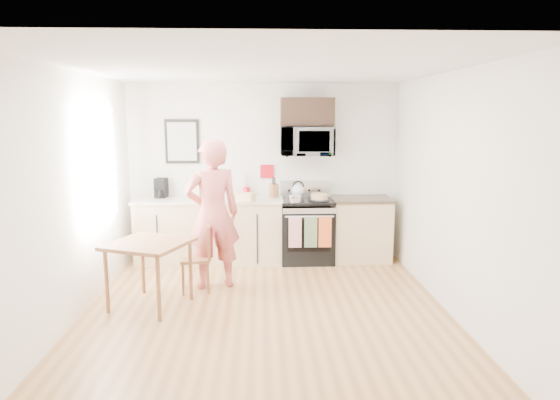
{
  "coord_description": "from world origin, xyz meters",
  "views": [
    {
      "loc": [
        -0.05,
        -5.16,
        2.13
      ],
      "look_at": [
        0.19,
        1.0,
        1.08
      ],
      "focal_mm": 32.0,
      "sensor_mm": 36.0,
      "label": 1
    }
  ],
  "objects_px": {
    "microwave": "(307,141)",
    "dining_table": "(149,249)",
    "range": "(307,232)",
    "person": "(213,214)",
    "cake": "(319,197)",
    "chair": "(204,248)"
  },
  "relations": [
    {
      "from": "range",
      "to": "microwave",
      "type": "bearing_deg",
      "value": 90.06
    },
    {
      "from": "microwave",
      "to": "cake",
      "type": "distance_m",
      "value": 0.83
    },
    {
      "from": "person",
      "to": "chair",
      "type": "xyz_separation_m",
      "value": [
        -0.1,
        -0.13,
        -0.39
      ]
    },
    {
      "from": "microwave",
      "to": "chair",
      "type": "xyz_separation_m",
      "value": [
        -1.37,
        -1.31,
        -1.22
      ]
    },
    {
      "from": "dining_table",
      "to": "chair",
      "type": "height_order",
      "value": "chair"
    },
    {
      "from": "range",
      "to": "dining_table",
      "type": "distance_m",
      "value": 2.59
    },
    {
      "from": "range",
      "to": "chair",
      "type": "bearing_deg",
      "value": -138.49
    },
    {
      "from": "microwave",
      "to": "dining_table",
      "type": "height_order",
      "value": "microwave"
    },
    {
      "from": "range",
      "to": "dining_table",
      "type": "bearing_deg",
      "value": -138.33
    },
    {
      "from": "range",
      "to": "cake",
      "type": "bearing_deg",
      "value": -34.39
    },
    {
      "from": "range",
      "to": "cake",
      "type": "distance_m",
      "value": 0.57
    },
    {
      "from": "microwave",
      "to": "person",
      "type": "height_order",
      "value": "microwave"
    },
    {
      "from": "dining_table",
      "to": "chair",
      "type": "relative_size",
      "value": 1.08
    },
    {
      "from": "range",
      "to": "dining_table",
      "type": "relative_size",
      "value": 1.29
    },
    {
      "from": "cake",
      "to": "dining_table",
      "type": "bearing_deg",
      "value": -142.48
    },
    {
      "from": "range",
      "to": "dining_table",
      "type": "height_order",
      "value": "range"
    },
    {
      "from": "range",
      "to": "cake",
      "type": "height_order",
      "value": "range"
    },
    {
      "from": "person",
      "to": "microwave",
      "type": "bearing_deg",
      "value": -152.72
    },
    {
      "from": "range",
      "to": "person",
      "type": "height_order",
      "value": "person"
    },
    {
      "from": "microwave",
      "to": "dining_table",
      "type": "xyz_separation_m",
      "value": [
        -1.93,
        -1.82,
        -1.1
      ]
    },
    {
      "from": "range",
      "to": "chair",
      "type": "xyz_separation_m",
      "value": [
        -1.37,
        -1.21,
        0.1
      ]
    },
    {
      "from": "range",
      "to": "person",
      "type": "distance_m",
      "value": 1.74
    }
  ]
}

